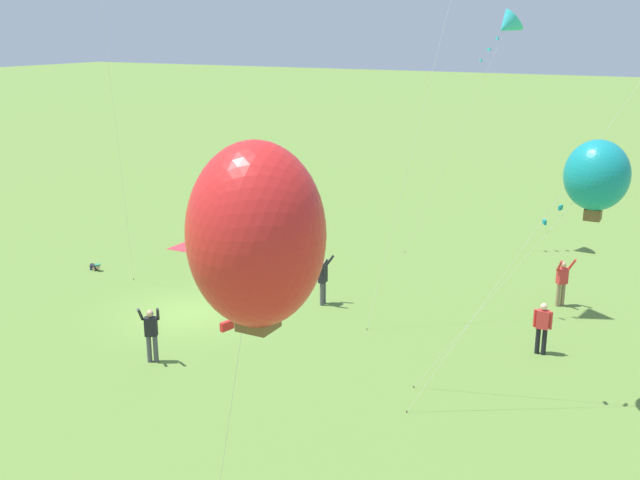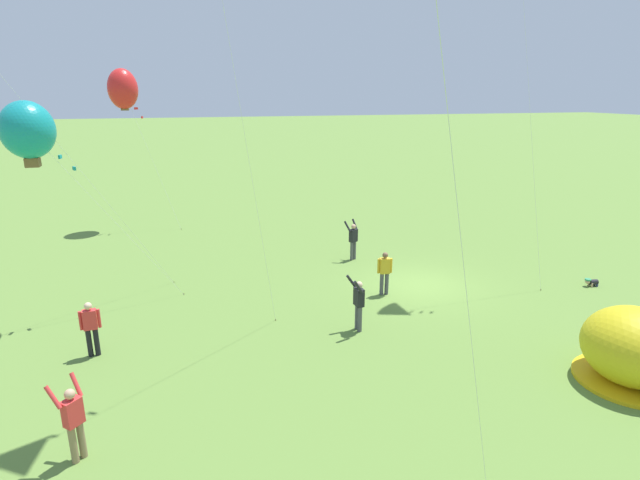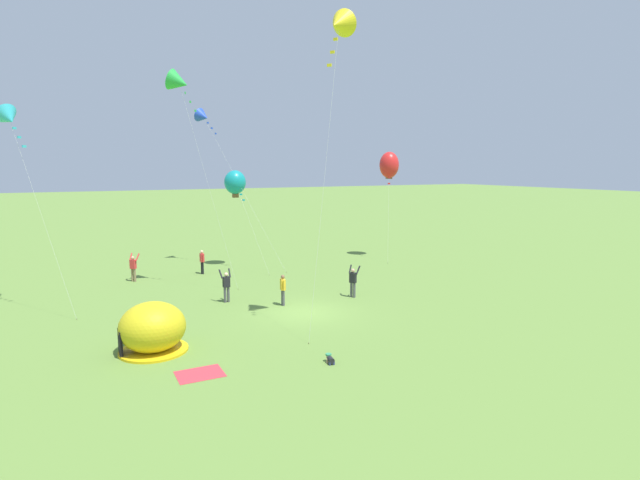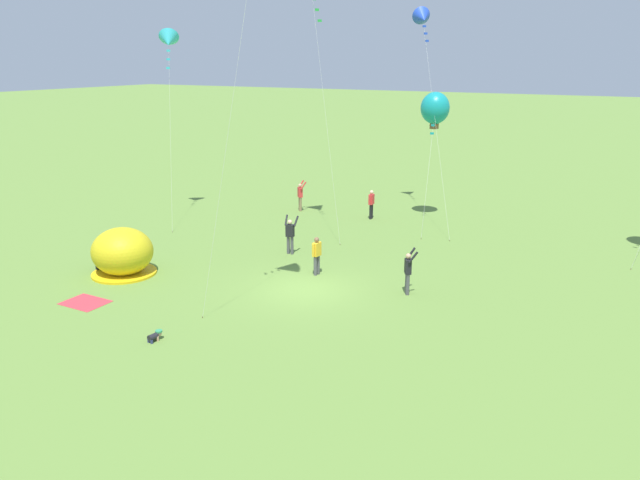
{
  "view_description": "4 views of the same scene",
  "coord_description": "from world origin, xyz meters",
  "px_view_note": "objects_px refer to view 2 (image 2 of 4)",
  "views": [
    {
      "loc": [
        20.23,
        16.27,
        10.06
      ],
      "look_at": [
        0.44,
        5.65,
        3.64
      ],
      "focal_mm": 42.0,
      "sensor_mm": 36.0,
      "label": 1
    },
    {
      "loc": [
        -17.19,
        9.3,
        7.59
      ],
      "look_at": [
        0.63,
        4.13,
        2.09
      ],
      "focal_mm": 28.0,
      "sensor_mm": 36.0,
      "label": 2
    },
    {
      "loc": [
        -10.85,
        -23.02,
        7.61
      ],
      "look_at": [
        2.33,
        2.84,
        3.35
      ],
      "focal_mm": 28.0,
      "sensor_mm": 36.0,
      "label": 3
    },
    {
      "loc": [
        12.08,
        -20.85,
        9.22
      ],
      "look_at": [
        0.34,
        0.66,
        2.02
      ],
      "focal_mm": 35.0,
      "sensor_mm": 36.0,
      "label": 4
    }
  ],
  "objects_px": {
    "popup_tent": "(634,348)",
    "person_far_back": "(385,271)",
    "person_arms_raised": "(353,239)",
    "person_with_toddler": "(358,302)",
    "person_strolling": "(91,326)",
    "kite_teal": "(28,130)",
    "toddler_crawling": "(591,282)",
    "kite_red": "(123,89)",
    "person_flying_kite": "(73,419)"
  },
  "relations": [
    {
      "from": "popup_tent",
      "to": "person_far_back",
      "type": "height_order",
      "value": "popup_tent"
    },
    {
      "from": "person_far_back",
      "to": "person_arms_raised",
      "type": "distance_m",
      "value": 4.35
    },
    {
      "from": "person_with_toddler",
      "to": "person_arms_raised",
      "type": "bearing_deg",
      "value": -18.46
    },
    {
      "from": "person_strolling",
      "to": "person_arms_raised",
      "type": "distance_m",
      "value": 12.25
    },
    {
      "from": "person_arms_raised",
      "to": "person_far_back",
      "type": "bearing_deg",
      "value": 176.41
    },
    {
      "from": "person_strolling",
      "to": "kite_teal",
      "type": "bearing_deg",
      "value": 27.08
    },
    {
      "from": "toddler_crawling",
      "to": "kite_red",
      "type": "distance_m",
      "value": 25.13
    },
    {
      "from": "popup_tent",
      "to": "toddler_crawling",
      "type": "relative_size",
      "value": 5.08
    },
    {
      "from": "person_far_back",
      "to": "person_strolling",
      "type": "xyz_separation_m",
      "value": [
        -1.97,
        10.23,
        0.0
      ]
    },
    {
      "from": "toddler_crawling",
      "to": "person_flying_kite",
      "type": "height_order",
      "value": "person_flying_kite"
    },
    {
      "from": "popup_tent",
      "to": "person_arms_raised",
      "type": "relative_size",
      "value": 1.49
    },
    {
      "from": "person_far_back",
      "to": "kite_red",
      "type": "distance_m",
      "value": 18.31
    },
    {
      "from": "person_with_toddler",
      "to": "kite_red",
      "type": "height_order",
      "value": "kite_red"
    },
    {
      "from": "person_flying_kite",
      "to": "person_with_toddler",
      "type": "distance_m",
      "value": 8.87
    },
    {
      "from": "popup_tent",
      "to": "person_arms_raised",
      "type": "distance_m",
      "value": 12.45
    },
    {
      "from": "kite_red",
      "to": "kite_teal",
      "type": "xyz_separation_m",
      "value": [
        -12.71,
        1.9,
        -1.31
      ]
    },
    {
      "from": "popup_tent",
      "to": "kite_teal",
      "type": "bearing_deg",
      "value": 61.33
    },
    {
      "from": "toddler_crawling",
      "to": "person_arms_raised",
      "type": "distance_m",
      "value": 10.14
    },
    {
      "from": "person_arms_raised",
      "to": "kite_red",
      "type": "relative_size",
      "value": 0.21
    },
    {
      "from": "popup_tent",
      "to": "person_arms_raised",
      "type": "height_order",
      "value": "popup_tent"
    },
    {
      "from": "popup_tent",
      "to": "toddler_crawling",
      "type": "distance_m",
      "value": 7.49
    },
    {
      "from": "person_far_back",
      "to": "person_arms_raised",
      "type": "height_order",
      "value": "person_arms_raised"
    },
    {
      "from": "popup_tent",
      "to": "kite_teal",
      "type": "height_order",
      "value": "kite_teal"
    },
    {
      "from": "kite_red",
      "to": "person_far_back",
      "type": "bearing_deg",
      "value": -144.39
    },
    {
      "from": "person_strolling",
      "to": "person_with_toddler",
      "type": "bearing_deg",
      "value": -94.42
    },
    {
      "from": "person_far_back",
      "to": "person_flying_kite",
      "type": "bearing_deg",
      "value": 123.83
    },
    {
      "from": "person_strolling",
      "to": "kite_teal",
      "type": "height_order",
      "value": "kite_teal"
    },
    {
      "from": "person_with_toddler",
      "to": "kite_red",
      "type": "relative_size",
      "value": 0.21
    },
    {
      "from": "popup_tent",
      "to": "toddler_crawling",
      "type": "bearing_deg",
      "value": -36.79
    },
    {
      "from": "popup_tent",
      "to": "kite_red",
      "type": "xyz_separation_m",
      "value": [
        21.35,
        13.9,
        6.77
      ]
    },
    {
      "from": "popup_tent",
      "to": "toddler_crawling",
      "type": "height_order",
      "value": "popup_tent"
    },
    {
      "from": "toddler_crawling",
      "to": "person_with_toddler",
      "type": "distance_m",
      "value": 10.59
    },
    {
      "from": "person_arms_raised",
      "to": "kite_red",
      "type": "xyz_separation_m",
      "value": [
        9.48,
        10.17,
        6.77
      ]
    },
    {
      "from": "person_flying_kite",
      "to": "kite_teal",
      "type": "relative_size",
      "value": 0.26
    },
    {
      "from": "popup_tent",
      "to": "kite_red",
      "type": "distance_m",
      "value": 26.36
    },
    {
      "from": "person_arms_raised",
      "to": "popup_tent",
      "type": "bearing_deg",
      "value": -162.54
    },
    {
      "from": "person_with_toddler",
      "to": "kite_red",
      "type": "xyz_separation_m",
      "value": [
        16.42,
        7.85,
        6.77
      ]
    },
    {
      "from": "popup_tent",
      "to": "kite_teal",
      "type": "distance_m",
      "value": 18.83
    },
    {
      "from": "person_far_back",
      "to": "kite_teal",
      "type": "relative_size",
      "value": 0.23
    },
    {
      "from": "person_flying_kite",
      "to": "person_strolling",
      "type": "xyz_separation_m",
      "value": [
        4.69,
        0.3,
        -0.03
      ]
    },
    {
      "from": "kite_red",
      "to": "kite_teal",
      "type": "distance_m",
      "value": 12.92
    },
    {
      "from": "popup_tent",
      "to": "person_with_toddler",
      "type": "height_order",
      "value": "popup_tent"
    },
    {
      "from": "person_far_back",
      "to": "person_flying_kite",
      "type": "relative_size",
      "value": 0.91
    },
    {
      "from": "popup_tent",
      "to": "person_flying_kite",
      "type": "bearing_deg",
      "value": 86.4
    },
    {
      "from": "toddler_crawling",
      "to": "person_far_back",
      "type": "distance_m",
      "value": 8.64
    },
    {
      "from": "kite_teal",
      "to": "person_flying_kite",
      "type": "bearing_deg",
      "value": -166.44
    },
    {
      "from": "toddler_crawling",
      "to": "person_strolling",
      "type": "distance_m",
      "value": 18.71
    },
    {
      "from": "kite_teal",
      "to": "person_arms_raised",
      "type": "bearing_deg",
      "value": -75.03
    },
    {
      "from": "toddler_crawling",
      "to": "person_arms_raised",
      "type": "xyz_separation_m",
      "value": [
        5.91,
        8.19,
        0.82
      ]
    },
    {
      "from": "person_with_toddler",
      "to": "person_strolling",
      "type": "distance_m",
      "value": 8.21
    }
  ]
}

